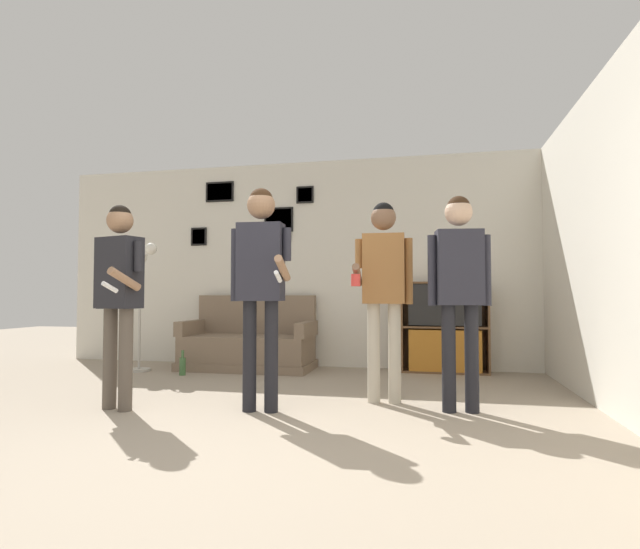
# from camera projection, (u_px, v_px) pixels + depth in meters

# --- Properties ---
(ground_plane) EXTENTS (20.00, 20.00, 0.00)m
(ground_plane) POSITION_uv_depth(u_px,v_px,m) (206.00, 459.00, 2.82)
(ground_plane) COLOR gray
(wall_back) EXTENTS (7.58, 0.08, 2.70)m
(wall_back) POSITION_uv_depth(u_px,v_px,m) (331.00, 262.00, 6.54)
(wall_back) COLOR silver
(wall_back) RESTS_ON ground_plane
(wall_right) EXTENTS (0.06, 6.12, 2.70)m
(wall_right) POSITION_uv_depth(u_px,v_px,m) (597.00, 245.00, 4.14)
(wall_right) COLOR silver
(wall_right) RESTS_ON ground_plane
(couch) EXTENTS (1.64, 0.80, 0.92)m
(couch) POSITION_uv_depth(u_px,v_px,m) (249.00, 345.00, 6.30)
(couch) COLOR #7A6651
(couch) RESTS_ON ground_plane
(bookshelf) EXTENTS (1.02, 0.30, 1.09)m
(bookshelf) POSITION_uv_depth(u_px,v_px,m) (444.00, 327.00, 5.99)
(bookshelf) COLOR brown
(bookshelf) RESTS_ON ground_plane
(floor_lamp) EXTENTS (0.35, 0.39, 1.57)m
(floor_lamp) POSITION_uv_depth(u_px,v_px,m) (140.00, 283.00, 6.12)
(floor_lamp) COLOR #ADA89E
(floor_lamp) RESTS_ON ground_plane
(person_player_foreground_left) EXTENTS (0.49, 0.53, 1.67)m
(person_player_foreground_left) POSITION_uv_depth(u_px,v_px,m) (119.00, 283.00, 4.08)
(person_player_foreground_left) COLOR brown
(person_player_foreground_left) RESTS_ON ground_plane
(person_player_foreground_center) EXTENTS (0.51, 0.47, 1.80)m
(person_player_foreground_center) POSITION_uv_depth(u_px,v_px,m) (261.00, 271.00, 4.02)
(person_player_foreground_center) COLOR black
(person_player_foreground_center) RESTS_ON ground_plane
(person_watcher_holding_cup) EXTENTS (0.50, 0.44, 1.74)m
(person_watcher_holding_cup) POSITION_uv_depth(u_px,v_px,m) (384.00, 278.00, 4.34)
(person_watcher_holding_cup) COLOR #B7AD99
(person_watcher_holding_cup) RESTS_ON ground_plane
(person_spectator_near_bookshelf) EXTENTS (0.50, 0.25, 1.73)m
(person_spectator_near_bookshelf) POSITION_uv_depth(u_px,v_px,m) (459.00, 278.00, 4.00)
(person_spectator_near_bookshelf) COLOR black
(person_spectator_near_bookshelf) RESTS_ON ground_plane
(bottle_on_floor) EXTENTS (0.07, 0.07, 0.29)m
(bottle_on_floor) POSITION_uv_depth(u_px,v_px,m) (183.00, 365.00, 5.78)
(bottle_on_floor) COLOR #3D6638
(bottle_on_floor) RESTS_ON ground_plane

